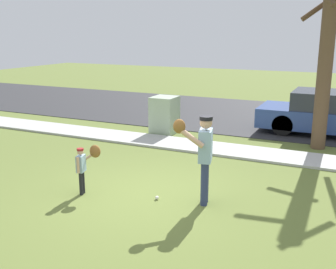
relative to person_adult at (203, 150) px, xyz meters
The scene contains 9 objects.
ground_plane 3.76m from the person_adult, 106.98° to the left, with size 48.00×48.00×0.00m, color olive.
sidewalk_strip 3.85m from the person_adult, 106.53° to the left, with size 36.00×1.20×0.06m, color #B2B2AD.
road_surface 8.69m from the person_adult, 97.04° to the left, with size 36.00×6.80×0.02m, color #2D2D30.
person_adult is the anchor object (origin of this frame).
person_child 2.34m from the person_adult, 167.23° to the right, with size 0.42×0.45×0.99m.
baseball 1.33m from the person_adult, 166.80° to the right, with size 0.07×0.07×0.07m, color white.
utility_cabinet 5.57m from the person_adult, 122.85° to the left, with size 0.74×0.79×1.16m, color #9EB293.
street_tree_near 5.42m from the person_adult, 72.10° to the left, with size 1.85×1.88×5.22m.
parked_wagon_blue 6.92m from the person_adult, 74.59° to the left, with size 4.50×1.80×1.33m.
Camera 1 is at (3.51, -6.68, 3.13)m, focal length 43.80 mm.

